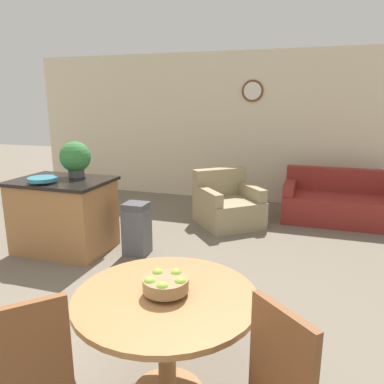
{
  "coord_description": "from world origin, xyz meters",
  "views": [
    {
      "loc": [
        1.45,
        -0.9,
        1.84
      ],
      "look_at": [
        0.31,
        2.65,
        0.93
      ],
      "focal_mm": 35.0,
      "sensor_mm": 36.0,
      "label": 1
    }
  ],
  "objects_px": {
    "fruit_bowl": "(166,283)",
    "trash_bin": "(137,229)",
    "kitchen_island": "(64,215)",
    "dining_chair_near_left": "(29,378)",
    "teal_bowl": "(43,179)",
    "armchair": "(227,206)",
    "dining_table": "(166,319)",
    "couch": "(342,204)",
    "potted_plant": "(75,158)"
  },
  "relations": [
    {
      "from": "fruit_bowl",
      "to": "trash_bin",
      "type": "height_order",
      "value": "fruit_bowl"
    },
    {
      "from": "kitchen_island",
      "to": "teal_bowl",
      "type": "relative_size",
      "value": 3.43
    },
    {
      "from": "armchair",
      "to": "dining_chair_near_left",
      "type": "bearing_deg",
      "value": -131.26
    },
    {
      "from": "trash_bin",
      "to": "armchair",
      "type": "height_order",
      "value": "armchair"
    },
    {
      "from": "armchair",
      "to": "teal_bowl",
      "type": "bearing_deg",
      "value": -174.91
    },
    {
      "from": "fruit_bowl",
      "to": "kitchen_island",
      "type": "bearing_deg",
      "value": 138.25
    },
    {
      "from": "kitchen_island",
      "to": "trash_bin",
      "type": "xyz_separation_m",
      "value": [
        0.92,
        0.15,
        -0.14
      ]
    },
    {
      "from": "fruit_bowl",
      "to": "trash_bin",
      "type": "bearing_deg",
      "value": 120.46
    },
    {
      "from": "kitchen_island",
      "to": "dining_table",
      "type": "bearing_deg",
      "value": -41.73
    },
    {
      "from": "trash_bin",
      "to": "couch",
      "type": "xyz_separation_m",
      "value": [
        2.48,
        2.13,
        -0.04
      ]
    },
    {
      "from": "dining_table",
      "to": "potted_plant",
      "type": "height_order",
      "value": "potted_plant"
    },
    {
      "from": "dining_table",
      "to": "fruit_bowl",
      "type": "relative_size",
      "value": 4.04
    },
    {
      "from": "couch",
      "to": "fruit_bowl",
      "type": "bearing_deg",
      "value": -106.06
    },
    {
      "from": "dining_table",
      "to": "couch",
      "type": "relative_size",
      "value": 0.62
    },
    {
      "from": "potted_plant",
      "to": "armchair",
      "type": "relative_size",
      "value": 0.38
    },
    {
      "from": "dining_table",
      "to": "armchair",
      "type": "distance_m",
      "value": 3.53
    },
    {
      "from": "teal_bowl",
      "to": "armchair",
      "type": "bearing_deg",
      "value": 45.31
    },
    {
      "from": "dining_table",
      "to": "dining_chair_near_left",
      "type": "bearing_deg",
      "value": -127.06
    },
    {
      "from": "dining_chair_near_left",
      "to": "kitchen_island",
      "type": "distance_m",
      "value": 3.01
    },
    {
      "from": "dining_chair_near_left",
      "to": "couch",
      "type": "bearing_deg",
      "value": 23.07
    },
    {
      "from": "kitchen_island",
      "to": "couch",
      "type": "bearing_deg",
      "value": 33.9
    },
    {
      "from": "dining_chair_near_left",
      "to": "kitchen_island",
      "type": "bearing_deg",
      "value": 76.25
    },
    {
      "from": "potted_plant",
      "to": "trash_bin",
      "type": "bearing_deg",
      "value": -3.29
    },
    {
      "from": "dining_chair_near_left",
      "to": "teal_bowl",
      "type": "bearing_deg",
      "value": 80.05
    },
    {
      "from": "dining_chair_near_left",
      "to": "teal_bowl",
      "type": "relative_size",
      "value": 2.9
    },
    {
      "from": "kitchen_island",
      "to": "potted_plant",
      "type": "xyz_separation_m",
      "value": [
        0.09,
        0.2,
        0.69
      ]
    },
    {
      "from": "teal_bowl",
      "to": "couch",
      "type": "xyz_separation_m",
      "value": [
        3.48,
        2.5,
        -0.67
      ]
    },
    {
      "from": "dining_table",
      "to": "potted_plant",
      "type": "relative_size",
      "value": 2.47
    },
    {
      "from": "potted_plant",
      "to": "trash_bin",
      "type": "distance_m",
      "value": 1.17
    },
    {
      "from": "fruit_bowl",
      "to": "potted_plant",
      "type": "relative_size",
      "value": 0.61
    },
    {
      "from": "dining_table",
      "to": "teal_bowl",
      "type": "bearing_deg",
      "value": 142.85
    },
    {
      "from": "fruit_bowl",
      "to": "couch",
      "type": "distance_m",
      "value": 4.4
    },
    {
      "from": "dining_chair_near_left",
      "to": "teal_bowl",
      "type": "height_order",
      "value": "dining_chair_near_left"
    },
    {
      "from": "fruit_bowl",
      "to": "kitchen_island",
      "type": "relative_size",
      "value": 0.23
    },
    {
      "from": "couch",
      "to": "armchair",
      "type": "relative_size",
      "value": 1.5
    },
    {
      "from": "dining_chair_near_left",
      "to": "couch",
      "type": "relative_size",
      "value": 0.55
    },
    {
      "from": "teal_bowl",
      "to": "kitchen_island",
      "type": "bearing_deg",
      "value": 69.67
    },
    {
      "from": "kitchen_island",
      "to": "couch",
      "type": "distance_m",
      "value": 4.09
    },
    {
      "from": "teal_bowl",
      "to": "dining_table",
      "type": "bearing_deg",
      "value": -37.15
    },
    {
      "from": "fruit_bowl",
      "to": "trash_bin",
      "type": "distance_m",
      "value": 2.42
    },
    {
      "from": "armchair",
      "to": "trash_bin",
      "type": "bearing_deg",
      "value": -159.26
    },
    {
      "from": "trash_bin",
      "to": "couch",
      "type": "height_order",
      "value": "couch"
    },
    {
      "from": "couch",
      "to": "trash_bin",
      "type": "bearing_deg",
      "value": -138.43
    },
    {
      "from": "potted_plant",
      "to": "dining_chair_near_left",
      "type": "bearing_deg",
      "value": -60.1
    },
    {
      "from": "dining_table",
      "to": "potted_plant",
      "type": "distance_m",
      "value": 2.98
    },
    {
      "from": "potted_plant",
      "to": "trash_bin",
      "type": "xyz_separation_m",
      "value": [
        0.83,
        -0.05,
        -0.83
      ]
    },
    {
      "from": "trash_bin",
      "to": "fruit_bowl",
      "type": "bearing_deg",
      "value": -59.54
    },
    {
      "from": "dining_chair_near_left",
      "to": "teal_bowl",
      "type": "xyz_separation_m",
      "value": [
        -1.73,
        2.3,
        0.42
      ]
    },
    {
      "from": "fruit_bowl",
      "to": "teal_bowl",
      "type": "xyz_separation_m",
      "value": [
        -2.21,
        1.67,
        0.15
      ]
    },
    {
      "from": "fruit_bowl",
      "to": "teal_bowl",
      "type": "height_order",
      "value": "teal_bowl"
    }
  ]
}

